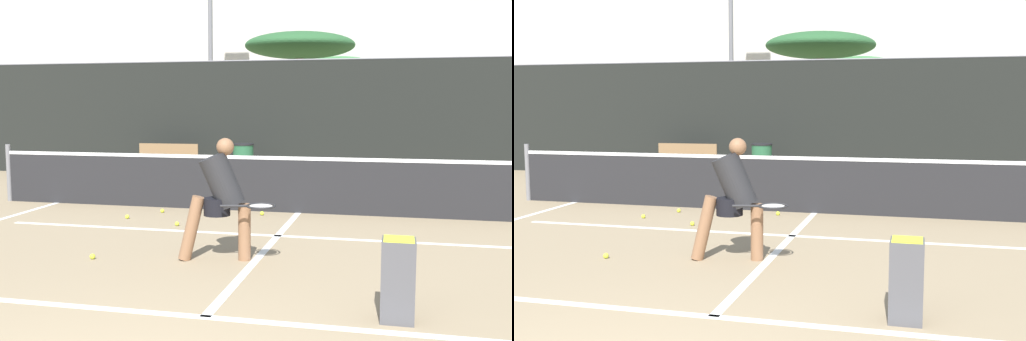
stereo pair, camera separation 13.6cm
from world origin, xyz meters
The scene contains 18 objects.
court_baseline_near centered at (0.00, 2.18, 0.00)m, with size 11.00×0.10×0.01m, color white.
court_service_line centered at (0.00, 5.44, 0.00)m, with size 8.25×0.10×0.01m, color white.
court_center_mark centered at (0.00, 4.71, 0.00)m, with size 0.10×5.07×0.01m, color white.
net centered at (0.00, 7.25, 0.51)m, with size 11.09×0.09×1.07m.
fence_back centered at (0.00, 11.66, 1.43)m, with size 24.00×0.06×2.88m.
player_practicing centered at (-0.40, 4.03, 0.77)m, with size 1.22×0.53×1.44m.
tennis_ball_scattered_1 centered at (-1.89, 3.72, 0.03)m, with size 0.07×0.07×0.07m, color #D1E033.
tennis_ball_scattered_2 centered at (-0.55, 6.90, 0.03)m, with size 0.07×0.07×0.07m, color #D1E033.
tennis_ball_scattered_3 centered at (-2.58, 6.12, 0.03)m, with size 0.07×0.07×0.07m, color #D1E033.
tennis_ball_scattered_4 centered at (-2.23, 6.75, 0.03)m, with size 0.07×0.07×0.07m, color #D1E033.
tennis_ball_scattered_5 centered at (-1.61, 5.77, 0.03)m, with size 0.07×0.07×0.07m, color #D1E033.
ball_hopper centered at (1.61, 2.48, 0.37)m, with size 0.28×0.28×0.71m.
courtside_bench centered at (-3.80, 10.95, 0.46)m, with size 1.50×0.43×0.86m.
trash_bin centered at (-1.89, 10.90, 0.45)m, with size 0.49×0.49×0.91m.
parked_car centered at (3.74, 15.41, 0.64)m, with size 1.78×4.67×1.52m.
tree_west centered at (-0.65, 21.54, 3.18)m, with size 3.16×3.16×3.67m.
tree_mid centered at (-1.76, 18.34, 3.79)m, with size 3.83×3.83×4.28m.
building_far centered at (0.00, 24.20, 3.42)m, with size 36.00×2.40×6.83m, color beige.
Camera 1 is at (1.56, -2.56, 1.83)m, focal length 42.00 mm.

